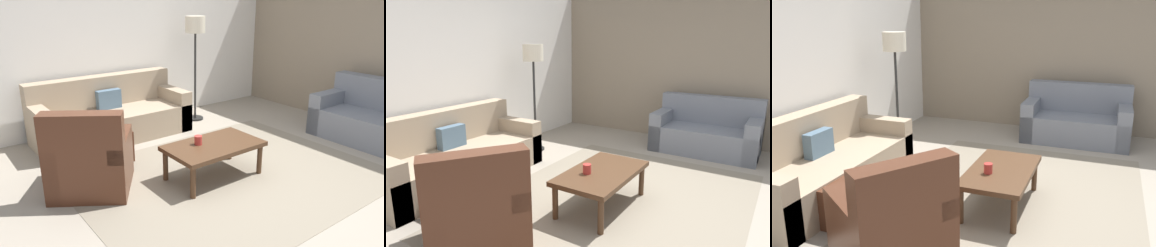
% 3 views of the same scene
% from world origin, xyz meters
% --- Properties ---
extents(ground_plane, '(8.00, 8.00, 0.00)m').
position_xyz_m(ground_plane, '(0.00, 0.00, 0.00)').
color(ground_plane, gray).
extents(rear_partition, '(6.00, 0.12, 2.80)m').
position_xyz_m(rear_partition, '(0.00, 2.60, 1.40)').
color(rear_partition, silver).
rests_on(rear_partition, ground_plane).
extents(stone_feature_panel, '(0.12, 5.20, 2.80)m').
position_xyz_m(stone_feature_panel, '(3.00, 0.00, 1.40)').
color(stone_feature_panel, gray).
rests_on(stone_feature_panel, ground_plane).
extents(area_rug, '(3.43, 2.65, 0.01)m').
position_xyz_m(area_rug, '(0.00, 0.00, 0.00)').
color(area_rug, gray).
rests_on(area_rug, ground_plane).
extents(couch_main, '(2.24, 0.92, 0.88)m').
position_xyz_m(couch_main, '(-0.51, 2.09, 0.30)').
color(couch_main, gray).
rests_on(couch_main, ground_plane).
extents(couch_loveseat, '(0.86, 1.60, 0.88)m').
position_xyz_m(couch_loveseat, '(2.46, -0.41, 0.30)').
color(couch_loveseat, slate).
rests_on(couch_loveseat, ground_plane).
extents(armchair_leather, '(1.11, 1.11, 0.95)m').
position_xyz_m(armchair_leather, '(-1.43, 0.62, 0.31)').
color(armchair_leather, '#4C2819').
rests_on(armchair_leather, ground_plane).
extents(ottoman, '(0.56, 0.56, 0.40)m').
position_xyz_m(ottoman, '(-0.96, 1.30, 0.20)').
color(ottoman, '#4C2819').
rests_on(ottoman, ground_plane).
extents(coffee_table, '(1.10, 0.64, 0.41)m').
position_xyz_m(coffee_table, '(-0.16, 0.10, 0.36)').
color(coffee_table, '#472D1C').
rests_on(coffee_table, ground_plane).
extents(cup, '(0.09, 0.09, 0.10)m').
position_xyz_m(cup, '(-0.31, 0.19, 0.46)').
color(cup, '#B2332D').
rests_on(cup, coffee_table).
extents(lamp_standing, '(0.32, 0.32, 1.71)m').
position_xyz_m(lamp_standing, '(1.00, 1.97, 1.41)').
color(lamp_standing, black).
rests_on(lamp_standing, ground_plane).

